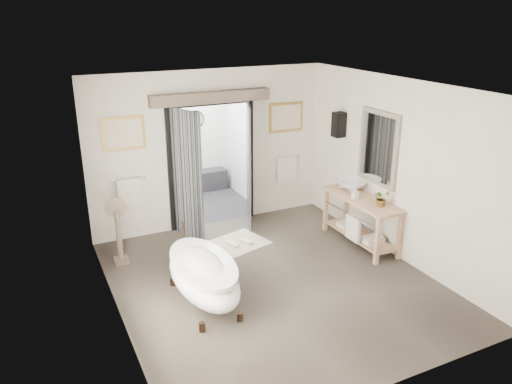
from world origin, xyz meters
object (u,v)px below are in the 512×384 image
(clawfoot_tub, at_px, (203,275))
(vanity, at_px, (360,217))
(basin, at_px, (352,185))
(rug, at_px, (232,245))

(clawfoot_tub, relative_size, vanity, 1.12)
(vanity, bearing_deg, clawfoot_tub, -169.61)
(clawfoot_tub, xyz_separation_m, basin, (3.16, 0.98, 0.51))
(rug, bearing_deg, basin, -13.31)
(clawfoot_tub, xyz_separation_m, vanity, (3.08, 0.56, 0.08))
(clawfoot_tub, xyz_separation_m, rug, (1.06, 1.47, -0.42))
(vanity, bearing_deg, rug, 155.75)
(vanity, bearing_deg, basin, 78.82)
(clawfoot_tub, bearing_deg, basin, 17.17)
(vanity, distance_m, basin, 0.61)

